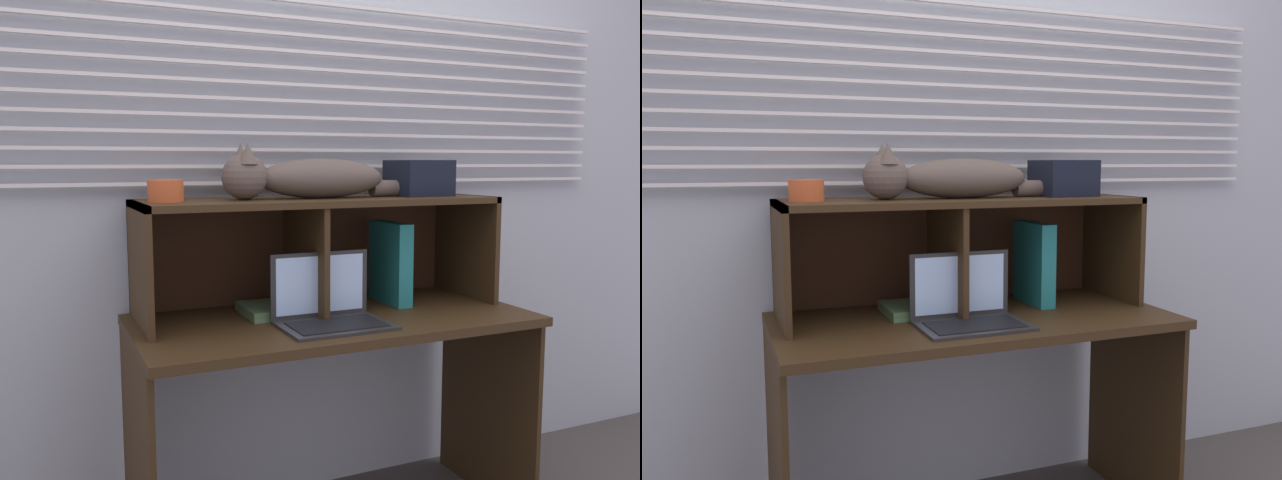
% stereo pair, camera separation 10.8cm
% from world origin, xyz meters
% --- Properties ---
extents(back_panel_with_blinds, '(4.40, 0.08, 2.50)m').
position_xyz_m(back_panel_with_blinds, '(0.00, 0.55, 1.26)').
color(back_panel_with_blinds, '#AAB1B8').
rests_on(back_panel_with_blinds, ground).
extents(desk, '(1.32, 0.63, 0.77)m').
position_xyz_m(desk, '(0.00, 0.19, 0.61)').
color(desk, '#352412').
rests_on(desk, ground).
extents(hutch_shelf_unit, '(1.25, 0.39, 0.39)m').
position_xyz_m(hutch_shelf_unit, '(-0.01, 0.34, 1.05)').
color(hutch_shelf_unit, '#352412').
rests_on(hutch_shelf_unit, desk).
extents(cat, '(0.78, 0.17, 0.18)m').
position_xyz_m(cat, '(-0.05, 0.30, 1.23)').
color(cat, brown).
rests_on(cat, hutch_shelf_unit).
extents(laptop, '(0.34, 0.24, 0.22)m').
position_xyz_m(laptop, '(-0.06, 0.10, 0.82)').
color(laptop, '#272727').
rests_on(laptop, desk).
extents(binder_upright, '(0.06, 0.23, 0.30)m').
position_xyz_m(binder_upright, '(0.28, 0.30, 0.92)').
color(binder_upright, '#1E7674').
rests_on(binder_upright, desk).
extents(book_stack, '(0.15, 0.22, 0.03)m').
position_xyz_m(book_stack, '(-0.20, 0.31, 0.79)').
color(book_stack, '#4A6C44').
rests_on(book_stack, desk).
extents(small_basket, '(0.11, 0.11, 0.07)m').
position_xyz_m(small_basket, '(-0.53, 0.30, 1.19)').
color(small_basket, '#C15328').
rests_on(small_basket, hutch_shelf_unit).
extents(storage_box, '(0.19, 0.19, 0.13)m').
position_xyz_m(storage_box, '(0.40, 0.30, 1.23)').
color(storage_box, black).
rests_on(storage_box, hutch_shelf_unit).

